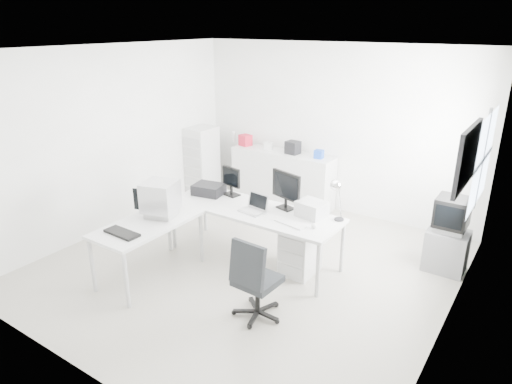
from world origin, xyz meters
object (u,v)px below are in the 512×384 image
Objects in this scene: sideboard at (282,178)px; laser_printer at (312,209)px; drawer_pedestal at (300,251)px; laptop at (252,204)px; inkjet_printer at (209,189)px; crt_monitor at (161,201)px; filing_cabinet at (202,161)px; lcd_monitor_large at (286,191)px; side_desk at (150,249)px; crt_tv at (452,215)px; main_desk at (254,234)px; office_chair at (258,277)px; tv_cabinet at (446,251)px; lcd_monitor_small at (231,182)px.

laser_printer is at bearing -50.25° from sideboard.
laptop is at bearing -167.01° from drawer_pedestal.
crt_monitor reaches higher than inkjet_printer.
inkjet_printer is at bearing -46.90° from filing_cabinet.
drawer_pedestal is at bearing -14.31° from lcd_monitor_large.
lcd_monitor_large is at bearing 25.34° from crt_monitor.
sideboard is (0.09, 3.14, 0.10)m from side_desk.
inkjet_printer reaches higher than drawer_pedestal.
drawer_pedestal is 0.47× the size of filing_cabinet.
laptop is 0.68× the size of crt_tv.
laser_printer is (1.60, 1.32, 0.47)m from side_desk.
crt_tv is at bearing 41.17° from lcd_monitor_large.
filing_cabinet is at bearing 168.17° from lcd_monitor_large.
main_desk is 2.18m from sideboard.
laser_printer is at bearing 11.14° from lcd_monitor_large.
lcd_monitor_large reaches higher than inkjet_printer.
side_desk reaches higher than drawer_pedestal.
drawer_pedestal is 1.42× the size of crt_monitor.
lcd_monitor_large is at bearing 48.37° from side_desk.
laptop reaches higher than sideboard.
lcd_monitor_large reaches higher than crt_tv.
drawer_pedestal is at bearing 96.49° from office_chair.
inkjet_printer reaches higher than main_desk.
tv_cabinet is at bearing 27.38° from main_desk.
drawer_pedestal is at bearing -97.09° from laser_printer.
tv_cabinet is (1.51, 0.95, -0.57)m from laser_printer.
laser_printer is at bearing 32.98° from laptop.
filing_cabinet is (-1.48, -0.46, 0.17)m from sideboard.
laptop is 1.24m from office_chair.
main_desk is 0.91m from laser_printer.
laser_printer is 0.18× the size of sideboard.
lcd_monitor_small reaches higher than drawer_pedestal.
filing_cabinet is (-2.59, 1.33, -0.36)m from lcd_monitor_large.
inkjet_printer is at bearing 173.29° from main_desk.
inkjet_printer is at bearing -141.81° from lcd_monitor_small.
crt_tv is at bearing 27.38° from main_desk.
drawer_pedestal is 1.98m from crt_tv.
filing_cabinet reaches higher than tv_cabinet.
laptop is at bearing -150.11° from tv_cabinet.
crt_monitor is at bearing -60.30° from filing_cabinet.
laptop is at bearing 22.63° from crt_monitor.
lcd_monitor_small is at bearing 77.47° from side_desk.
crt_tv reaches higher than inkjet_printer.
drawer_pedestal is 1.43× the size of inkjet_printer.
lcd_monitor_small is (-0.55, 0.25, 0.58)m from main_desk.
office_chair is at bearing -63.65° from sideboard.
main_desk is 2.55m from tv_cabinet.
sideboard is at bearing 119.39° from office_chair.
lcd_monitor_large is 0.39× the size of filing_cabinet.
office_chair is (0.72, -0.95, -0.37)m from laptop.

